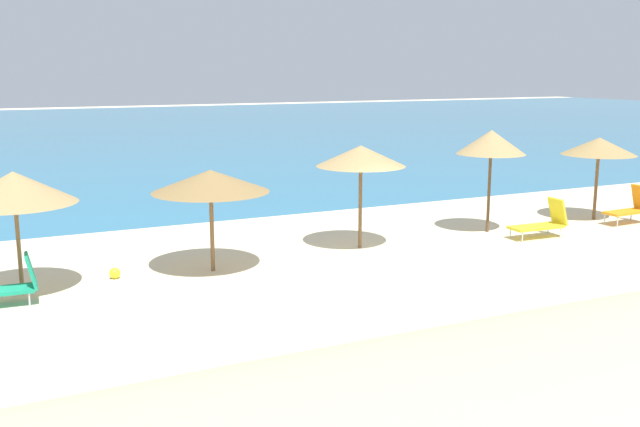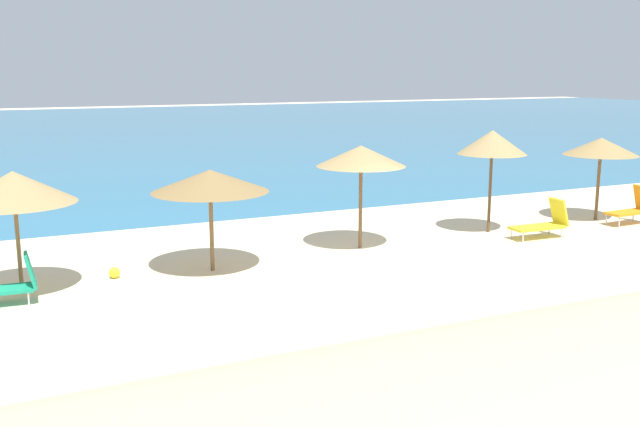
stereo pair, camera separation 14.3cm
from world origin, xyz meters
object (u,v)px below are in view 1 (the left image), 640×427
beach_umbrella_4 (361,156)px  lounge_chair_1 (630,207)px  beach_umbrella_3 (211,181)px  lounge_chair_2 (5,286)px  beach_ball (115,273)px  beach_umbrella_2 (14,188)px  lounge_chair_0 (542,222)px  beach_umbrella_6 (599,146)px  beach_umbrella_5 (491,142)px

beach_umbrella_4 → lounge_chair_1: size_ratio=1.80×
beach_umbrella_3 → beach_umbrella_4: size_ratio=1.00×
beach_umbrella_3 → lounge_chair_2: beach_umbrella_3 is taller
beach_ball → beach_umbrella_4: bearing=1.5°
beach_ball → beach_umbrella_2: bearing=-170.1°
beach_umbrella_3 → lounge_chair_0: (9.32, -0.65, -1.69)m
beach_umbrella_6 → lounge_chair_0: size_ratio=1.53×
beach_umbrella_6 → beach_umbrella_3: bearing=-177.4°
lounge_chair_1 → beach_ball: 15.23m
beach_umbrella_3 → lounge_chair_2: size_ratio=1.69×
beach_umbrella_2 → lounge_chair_0: (13.45, -0.63, -1.83)m
lounge_chair_1 → beach_umbrella_3: bearing=86.3°
beach_ball → beach_umbrella_6: bearing=0.9°
beach_umbrella_3 → beach_umbrella_4: bearing=6.6°
beach_umbrella_2 → beach_umbrella_3: size_ratio=0.96×
beach_umbrella_3 → beach_umbrella_4: beach_umbrella_4 is taller
beach_umbrella_3 → lounge_chair_1: 13.13m
beach_umbrella_6 → lounge_chair_2: 17.15m
lounge_chair_1 → beach_ball: (-15.21, 0.68, -0.37)m
beach_umbrella_6 → lounge_chair_2: size_ratio=1.61×
beach_umbrella_6 → lounge_chair_2: bearing=-175.8°
lounge_chair_0 → lounge_chair_2: 13.80m
lounge_chair_1 → beach_umbrella_2: bearing=86.8°
beach_umbrella_5 → beach_umbrella_6: size_ratio=1.15×
beach_umbrella_6 → beach_ball: 14.87m
lounge_chair_1 → lounge_chair_2: lounge_chair_1 is taller
beach_umbrella_6 → lounge_chair_0: (-3.21, -1.21, -1.85)m
beach_umbrella_2 → beach_ball: 2.91m
lounge_chair_2 → beach_ball: bearing=-63.2°
beach_umbrella_5 → lounge_chair_0: (0.93, -1.21, -2.16)m
beach_umbrella_4 → lounge_chair_2: bearing=-172.4°
beach_umbrella_4 → lounge_chair_0: beach_umbrella_4 is taller
lounge_chair_0 → beach_ball: lounge_chair_0 is taller
beach_umbrella_3 → lounge_chair_2: bearing=-171.5°
beach_umbrella_3 → lounge_chair_0: beach_umbrella_3 is taller
beach_umbrella_6 → lounge_chair_1: beach_umbrella_6 is taller
lounge_chair_0 → beach_ball: bearing=87.4°
lounge_chair_2 → beach_ball: 2.52m
beach_umbrella_3 → beach_umbrella_6: (12.52, 0.56, 0.17)m
beach_umbrella_3 → lounge_chair_1: (13.03, -0.36, -1.62)m
lounge_chair_2 → lounge_chair_1: bearing=-85.6°
beach_umbrella_5 → lounge_chair_1: size_ratio=1.96×
beach_umbrella_2 → lounge_chair_2: beach_umbrella_2 is taller
beach_umbrella_2 → beach_umbrella_4: bearing=3.5°
beach_umbrella_2 → lounge_chair_2: bearing=-117.9°
beach_umbrella_5 → beach_umbrella_6: 4.15m
lounge_chair_1 → beach_ball: size_ratio=6.01×
beach_umbrella_2 → beach_umbrella_3: bearing=0.3°
beach_umbrella_3 → beach_umbrella_5: beach_umbrella_5 is taller
beach_umbrella_3 → lounge_chair_0: size_ratio=1.62×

